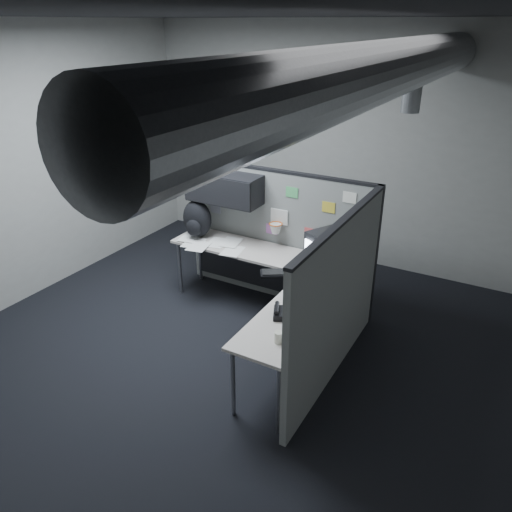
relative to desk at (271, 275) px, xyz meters
The scene contains 12 objects.
room 1.69m from the desk, 59.55° to the right, with size 5.62×5.62×3.22m.
partition_back 0.77m from the desk, 126.93° to the left, with size 2.44×0.42×1.63m.
partition_right 1.09m from the desk, 26.97° to the right, with size 0.07×2.23×1.63m.
desk is the anchor object (origin of this frame).
monitor 0.70m from the desk, 17.17° to the left, with size 0.51×0.51×0.43m.
keyboard 0.29m from the desk, 32.09° to the right, with size 0.50×0.40×0.04m.
mouse 0.74m from the desk, 34.43° to the right, with size 0.27×0.29×0.05m.
phone 1.05m from the desk, 56.25° to the right, with size 0.25×0.26×0.10m.
bottles 1.48m from the desk, 55.68° to the right, with size 0.14×0.17×0.08m.
cup 1.46m from the desk, 59.85° to the right, with size 0.07×0.07×0.10m, color beige.
papers 0.93m from the desk, behind, with size 0.92×0.64×0.02m.
backpack 1.26m from the desk, 167.11° to the left, with size 0.39×0.35×0.46m.
Camera 1 is at (2.40, -3.65, 3.15)m, focal length 35.00 mm.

